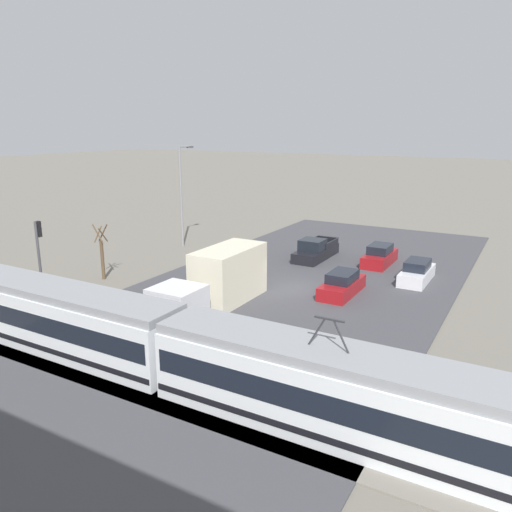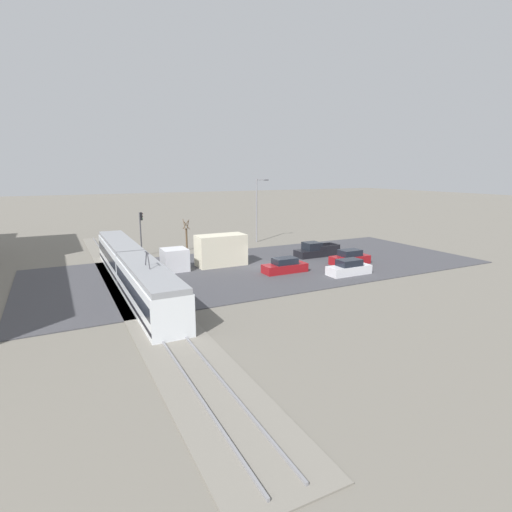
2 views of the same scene
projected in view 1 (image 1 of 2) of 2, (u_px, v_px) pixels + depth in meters
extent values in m
plane|color=slate|center=(294.00, 289.00, 34.13)|extent=(320.00, 320.00, 0.00)
cube|color=#424247|center=(294.00, 289.00, 34.12)|extent=(19.98, 48.09, 0.08)
cube|color=gray|center=(155.00, 376.00, 22.15)|extent=(57.19, 4.40, 0.08)
cube|color=gray|center=(166.00, 367.00, 22.73)|extent=(56.05, 0.10, 0.14)
cube|color=gray|center=(144.00, 381.00, 21.52)|extent=(56.05, 0.10, 0.14)
cube|color=white|center=(326.00, 394.00, 17.93)|extent=(13.55, 2.71, 2.78)
cube|color=black|center=(327.00, 386.00, 17.84)|extent=(13.14, 2.74, 0.93)
cube|color=black|center=(326.00, 415.00, 18.14)|extent=(13.41, 2.75, 0.26)
cube|color=gray|center=(328.00, 354.00, 17.53)|extent=(13.55, 2.49, 0.40)
cube|color=white|center=(63.00, 322.00, 24.58)|extent=(13.55, 2.71, 2.78)
cube|color=black|center=(62.00, 315.00, 24.50)|extent=(13.14, 2.74, 0.93)
cube|color=black|center=(65.00, 338.00, 24.80)|extent=(13.41, 2.75, 0.26)
cube|color=gray|center=(60.00, 291.00, 24.18)|extent=(13.55, 2.49, 0.40)
cylinder|color=#2D2D33|center=(341.00, 337.00, 17.12)|extent=(0.66, 0.07, 1.15)
cylinder|color=#2D2D33|center=(317.00, 332.00, 17.55)|extent=(0.66, 0.07, 1.15)
cube|color=#2D2D33|center=(329.00, 319.00, 17.20)|extent=(1.10, 0.08, 0.06)
cube|color=silver|center=(178.00, 307.00, 27.25)|extent=(2.58, 2.51, 2.30)
cube|color=beige|center=(229.00, 274.00, 31.47)|extent=(2.58, 5.34, 3.38)
cube|color=#196B38|center=(212.00, 266.00, 32.01)|extent=(0.02, 2.67, 0.84)
cube|color=black|center=(316.00, 253.00, 41.76)|extent=(2.02, 5.56, 0.84)
cube|color=black|center=(312.00, 245.00, 40.88)|extent=(1.86, 1.89, 0.91)
cube|color=black|center=(311.00, 241.00, 43.02)|extent=(0.12, 2.78, 0.49)
cube|color=black|center=(332.00, 244.00, 42.13)|extent=(0.12, 2.78, 0.49)
cube|color=black|center=(328.00, 239.00, 43.83)|extent=(1.86, 0.22, 0.49)
cube|color=red|center=(320.00, 243.00, 44.38)|extent=(0.14, 0.04, 0.18)
cube|color=silver|center=(417.00, 275.00, 35.53)|extent=(1.74, 4.55, 0.89)
cube|color=black|center=(418.00, 265.00, 35.34)|extent=(1.50, 2.37, 0.65)
cube|color=maroon|center=(379.00, 259.00, 39.88)|extent=(1.81, 4.53, 0.93)
cube|color=black|center=(380.00, 249.00, 39.68)|extent=(1.55, 2.36, 0.68)
cube|color=maroon|center=(342.00, 287.00, 32.86)|extent=(1.80, 4.60, 0.87)
cube|color=black|center=(342.00, 276.00, 32.67)|extent=(1.55, 2.39, 0.64)
cylinder|color=#47474C|center=(40.00, 266.00, 29.95)|extent=(0.16, 0.16, 5.38)
cube|color=black|center=(39.00, 229.00, 29.55)|extent=(0.28, 0.22, 0.95)
sphere|color=#390606|center=(40.00, 223.00, 29.57)|extent=(0.18, 0.18, 0.18)
sphere|color=#3C2C06|center=(40.00, 229.00, 29.65)|extent=(0.18, 0.18, 0.18)
sphere|color=green|center=(41.00, 234.00, 29.73)|extent=(0.18, 0.18, 0.18)
cylinder|color=brown|center=(103.00, 260.00, 36.03)|extent=(0.24, 0.24, 2.86)
cylinder|color=brown|center=(98.00, 234.00, 35.67)|extent=(0.09, 0.81, 1.11)
cylinder|color=brown|center=(98.00, 234.00, 35.32)|extent=(0.98, 0.09, 1.34)
cylinder|color=brown|center=(103.00, 235.00, 35.43)|extent=(0.09, 0.81, 1.11)
cylinder|color=brown|center=(103.00, 233.00, 35.74)|extent=(0.98, 0.09, 1.34)
cylinder|color=gray|center=(181.00, 197.00, 45.13)|extent=(0.20, 0.20, 9.15)
cylinder|color=gray|center=(185.00, 147.00, 44.68)|extent=(0.12, 1.60, 0.12)
cube|color=#515156|center=(190.00, 147.00, 45.32)|extent=(0.36, 0.60, 0.18)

